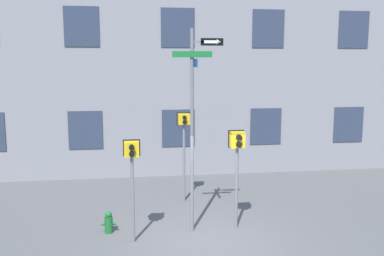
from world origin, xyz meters
name	(u,v)px	position (x,y,z in m)	size (l,w,h in m)	color
ground_plane	(206,242)	(0.00, 0.00, 0.00)	(60.00, 60.00, 0.00)	#515154
street_sign_pole	(194,115)	(-0.19, 0.75, 3.02)	(1.26, 0.94, 5.13)	slate
pedestrian_signal_left	(132,162)	(-1.74, 0.28, 1.98)	(0.41, 0.40, 2.50)	slate
pedestrian_signal_right	(237,151)	(0.94, 0.80, 2.07)	(0.42, 0.40, 2.59)	slate
pedestrian_signal_across	(184,133)	(-0.15, 3.20, 2.18)	(0.41, 0.40, 2.79)	slate
fire_hydrant	(109,222)	(-2.37, 0.93, 0.27)	(0.37, 0.21, 0.57)	#196028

